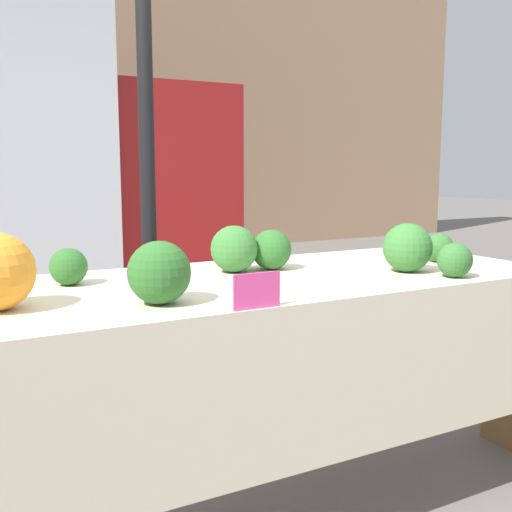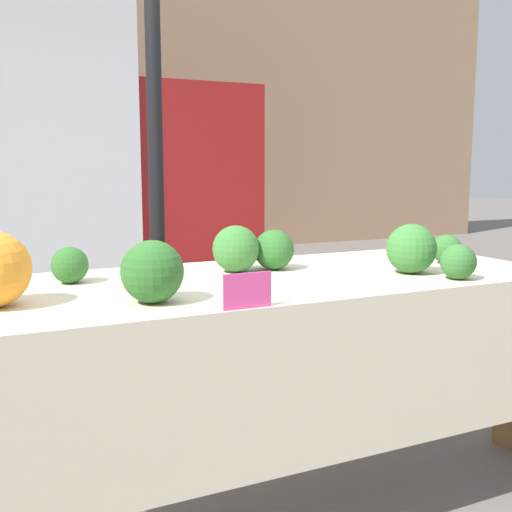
{
  "view_description": "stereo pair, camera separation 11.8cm",
  "coord_description": "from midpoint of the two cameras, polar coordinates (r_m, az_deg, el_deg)",
  "views": [
    {
      "loc": [
        -1.0,
        -1.88,
        1.3
      ],
      "look_at": [
        0.0,
        0.0,
        0.98
      ],
      "focal_mm": 42.0,
      "sensor_mm": 36.0,
      "label": 1
    },
    {
      "loc": [
        -0.9,
        -1.93,
        1.3
      ],
      "look_at": [
        0.0,
        0.0,
        0.98
      ],
      "focal_mm": 42.0,
      "sensor_mm": 36.0,
      "label": 2
    }
  ],
  "objects": [
    {
      "name": "tent_pole",
      "position": [
        2.79,
        -11.55,
        9.33
      ],
      "size": [
        0.07,
        0.07,
        2.71
      ],
      "color": "black",
      "rests_on": "ground_plane"
    },
    {
      "name": "broccoli_head_2",
      "position": [
        2.62,
        15.81,
        0.76
      ],
      "size": [
        0.12,
        0.12,
        0.12
      ],
      "color": "#336B2D",
      "rests_on": "market_table"
    },
    {
      "name": "broccoli_head_4",
      "position": [
        2.33,
        0.03,
        0.6
      ],
      "size": [
        0.16,
        0.16,
        0.16
      ],
      "color": "#2D6628",
      "rests_on": "market_table"
    },
    {
      "name": "ground_plane",
      "position": [
        2.49,
        -1.47,
        -23.02
      ],
      "size": [
        40.0,
        40.0,
        0.0
      ],
      "primitive_type": "plane",
      "color": "slate"
    },
    {
      "name": "broccoli_head_5",
      "position": [
        2.33,
        12.84,
        0.78
      ],
      "size": [
        0.19,
        0.19,
        0.19
      ],
      "color": "#387533",
      "rests_on": "market_table"
    },
    {
      "name": "broccoli_head_6",
      "position": [
        2.26,
        17.0,
        -0.39
      ],
      "size": [
        0.13,
        0.13,
        0.13
      ],
      "color": "#336B2D",
      "rests_on": "market_table"
    },
    {
      "name": "price_sign",
      "position": [
        1.68,
        -1.92,
        -3.34
      ],
      "size": [
        0.15,
        0.01,
        0.1
      ],
      "color": "#EF4793",
      "rests_on": "market_table"
    },
    {
      "name": "broccoli_head_3",
      "position": [
        2.13,
        -18.95,
        -0.98
      ],
      "size": [
        0.13,
        0.13,
        0.13
      ],
      "color": "#2D6628",
      "rests_on": "market_table"
    },
    {
      "name": "building_facade",
      "position": [
        9.47,
        -22.96,
        15.84
      ],
      "size": [
        16.0,
        0.6,
        5.28
      ],
      "color": "#9E7A5B",
      "rests_on": "ground_plane"
    },
    {
      "name": "market_table",
      "position": [
        2.12,
        -0.68,
        -5.24
      ],
      "size": [
        2.3,
        0.88,
        0.9
      ],
      "color": "beige",
      "rests_on": "ground_plane"
    },
    {
      "name": "broccoli_head_0",
      "position": [
        2.27,
        -3.59,
        0.66
      ],
      "size": [
        0.18,
        0.18,
        0.18
      ],
      "color": "#387533",
      "rests_on": "market_table"
    },
    {
      "name": "broccoli_head_1",
      "position": [
        1.76,
        -11.09,
        -1.57
      ],
      "size": [
        0.19,
        0.19,
        0.19
      ],
      "color": "#2D6628",
      "rests_on": "market_table"
    }
  ]
}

